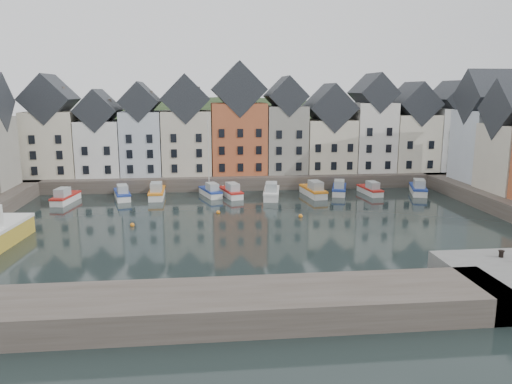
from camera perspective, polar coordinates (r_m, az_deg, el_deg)
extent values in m
plane|color=black|center=(55.83, 0.05, -4.34)|extent=(260.00, 260.00, 0.00)
cube|color=#443C34|center=(84.80, -2.14, 1.83)|extent=(90.00, 16.00, 2.00)
cube|color=#443C34|center=(34.73, -12.89, -13.02)|extent=(50.00, 6.00, 2.00)
ellipsoid|color=black|center=(114.48, -2.99, -5.39)|extent=(153.60, 70.40, 64.00)
sphere|color=black|center=(104.85, -10.68, 7.74)|extent=(5.77, 5.77, 5.77)
sphere|color=black|center=(118.39, 8.97, 7.92)|extent=(5.27, 5.27, 5.27)
sphere|color=black|center=(114.21, 13.22, 7.51)|extent=(5.07, 5.07, 5.07)
sphere|color=black|center=(110.67, 4.36, 7.63)|extent=(5.01, 5.01, 5.01)
sphere|color=black|center=(114.86, -22.37, 6.32)|extent=(3.94, 3.94, 3.94)
sphere|color=black|center=(118.87, 10.66, 7.85)|extent=(5.21, 5.21, 5.21)
sphere|color=black|center=(112.52, -2.18, 7.98)|extent=(5.45, 5.45, 5.45)
sphere|color=black|center=(110.94, 17.14, 6.85)|extent=(4.49, 4.49, 4.49)
cube|color=beige|center=(85.08, -22.15, 5.13)|extent=(7.67, 8.00, 10.07)
cube|color=black|center=(84.70, -22.51, 9.79)|extent=(7.67, 8.16, 7.67)
cube|color=white|center=(83.45, -17.30, 4.84)|extent=(6.56, 8.00, 8.61)
cube|color=black|center=(83.03, -17.54, 8.91)|extent=(6.56, 8.16, 6.56)
cube|color=silver|center=(82.37, -12.85, 5.49)|extent=(6.20, 8.00, 10.02)
cube|color=black|center=(81.97, -13.05, 10.04)|extent=(6.20, 8.16, 6.20)
cube|color=beige|center=(81.84, -7.88, 5.65)|extent=(7.70, 8.00, 10.08)
cube|color=black|center=(81.44, -8.02, 10.51)|extent=(7.70, 8.16, 7.70)
cube|color=#B95A34|center=(81.96, -2.02, 6.18)|extent=(8.69, 8.00, 11.28)
cube|color=black|center=(81.60, -2.06, 11.64)|extent=(8.69, 8.16, 8.69)
cube|color=gray|center=(82.89, 3.33, 6.05)|extent=(6.43, 8.00, 10.78)
cube|color=black|center=(82.52, 3.39, 10.89)|extent=(6.43, 8.16, 6.43)
cube|color=beige|center=(84.50, 8.23, 5.30)|extent=(7.88, 8.00, 8.56)
cube|color=black|center=(84.07, 8.35, 9.52)|extent=(7.88, 8.16, 7.88)
cube|color=white|center=(86.47, 13.00, 6.17)|extent=(6.50, 8.00, 11.27)
cube|color=black|center=(86.14, 13.22, 10.97)|extent=(6.50, 8.16, 6.50)
cube|color=beige|center=(89.10, 17.26, 5.47)|extent=(7.23, 8.00, 9.32)
cube|color=black|center=(88.71, 17.51, 9.61)|extent=(7.23, 8.16, 7.23)
cube|color=white|center=(91.97, 21.22, 5.69)|extent=(6.18, 8.00, 10.32)
cube|color=black|center=(91.63, 21.53, 9.85)|extent=(6.18, 8.16, 6.18)
cube|color=silver|center=(81.62, 24.79, 4.79)|extent=(7.47, 8.00, 10.38)
cube|color=black|center=(81.23, 25.22, 9.81)|extent=(7.62, 8.00, 8.00)
sphere|color=orange|center=(63.25, -4.34, -2.33)|extent=(0.50, 0.50, 0.50)
sphere|color=orange|center=(61.45, 5.12, -2.76)|extent=(0.50, 0.50, 0.50)
sphere|color=orange|center=(58.95, -13.96, -3.68)|extent=(0.50, 0.50, 0.50)
cube|color=silver|center=(74.15, -20.90, -0.84)|extent=(2.81, 6.33, 1.12)
cube|color=#B21F19|center=(74.03, -20.93, -0.38)|extent=(2.93, 6.47, 0.25)
cube|color=#9BA2A3|center=(73.09, -21.25, -0.06)|extent=(1.81, 2.65, 1.22)
cube|color=silver|center=(74.25, -15.03, -0.46)|extent=(3.18, 6.28, 1.10)
cube|color=navy|center=(74.13, -15.05, -0.01)|extent=(3.31, 6.42, 0.25)
cube|color=#9BA2A3|center=(73.14, -15.02, 0.32)|extent=(1.94, 2.67, 1.20)
cube|color=silver|center=(73.87, -11.25, -0.32)|extent=(2.10, 6.66, 1.21)
cube|color=orange|center=(73.74, -11.27, 0.19)|extent=(2.22, 6.80, 0.28)
cube|color=#9BA2A3|center=(72.64, -11.34, 0.55)|extent=(1.59, 2.68, 1.33)
cube|color=silver|center=(73.84, -5.23, -0.19)|extent=(3.39, 6.04, 1.06)
cube|color=navy|center=(73.72, -5.24, 0.25)|extent=(3.52, 6.18, 0.24)
cube|color=#9BA2A3|center=(72.81, -5.03, 0.58)|extent=(1.98, 2.61, 1.16)
cylinder|color=silver|center=(73.48, -5.45, 4.06)|extent=(0.13, 0.13, 10.60)
cube|color=silver|center=(73.24, -2.91, -0.24)|extent=(3.36, 6.31, 1.11)
cube|color=#B21F19|center=(73.12, -2.91, 0.23)|extent=(3.48, 6.45, 0.25)
cube|color=#9BA2A3|center=(72.16, -2.69, 0.57)|extent=(2.00, 2.71, 1.21)
cube|color=silver|center=(72.33, 1.78, -0.34)|extent=(3.14, 7.01, 1.24)
cube|color=silver|center=(72.20, 1.78, 0.18)|extent=(3.28, 7.16, 0.28)
cube|color=#9BA2A3|center=(71.07, 1.76, 0.56)|extent=(2.01, 2.93, 1.35)
cube|color=silver|center=(74.14, 6.53, -0.13)|extent=(2.87, 6.86, 1.22)
cube|color=orange|center=(74.01, 6.54, 0.38)|extent=(2.99, 7.01, 0.28)
cube|color=#9BA2A3|center=(72.96, 6.83, 0.74)|extent=(1.89, 2.84, 1.33)
cube|color=silver|center=(76.25, 9.49, 0.09)|extent=(3.59, 6.46, 1.13)
cube|color=navy|center=(76.13, 9.50, 0.55)|extent=(3.72, 6.61, 0.26)
cube|color=#9BA2A3|center=(75.11, 9.50, 0.88)|extent=(2.10, 2.79, 1.24)
cube|color=silver|center=(76.82, 12.87, 0.02)|extent=(2.32, 5.85, 1.04)
cube|color=#B21F19|center=(76.71, 12.89, 0.44)|extent=(2.43, 5.97, 0.24)
cube|color=#9BA2A3|center=(75.85, 13.18, 0.74)|extent=(1.57, 2.41, 1.14)
cube|color=silver|center=(79.14, 18.02, 0.11)|extent=(3.81, 6.77, 1.19)
cube|color=navy|center=(79.02, 18.04, 0.57)|extent=(3.95, 6.93, 0.27)
cube|color=#9BA2A3|center=(77.95, 18.15, 0.91)|extent=(2.22, 2.93, 1.30)
cylinder|color=black|center=(45.30, 26.23, -6.39)|extent=(0.36, 0.36, 0.50)
cylinder|color=black|center=(45.22, 26.26, -6.06)|extent=(0.48, 0.48, 0.08)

